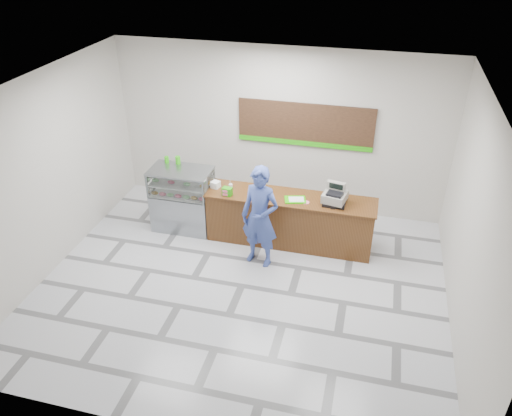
% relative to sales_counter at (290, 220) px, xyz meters
% --- Properties ---
extents(floor, '(7.00, 7.00, 0.00)m').
position_rel_sales_counter_xyz_m(floor, '(-0.55, -1.55, -0.52)').
color(floor, '#BBBBC0').
rests_on(floor, ground).
extents(back_wall, '(7.00, 0.00, 7.00)m').
position_rel_sales_counter_xyz_m(back_wall, '(-0.55, 1.45, 1.23)').
color(back_wall, beige).
rests_on(back_wall, floor).
extents(ceiling, '(7.00, 7.00, 0.00)m').
position_rel_sales_counter_xyz_m(ceiling, '(-0.55, -1.55, 2.98)').
color(ceiling, silver).
rests_on(ceiling, back_wall).
extents(sales_counter, '(3.26, 0.76, 1.03)m').
position_rel_sales_counter_xyz_m(sales_counter, '(0.00, 0.00, 0.00)').
color(sales_counter, '#5E3316').
rests_on(sales_counter, floor).
extents(display_case, '(1.22, 0.72, 1.33)m').
position_rel_sales_counter_xyz_m(display_case, '(-2.22, -0.00, 0.16)').
color(display_case, gray).
rests_on(display_case, floor).
extents(menu_board, '(2.80, 0.06, 0.90)m').
position_rel_sales_counter_xyz_m(menu_board, '(-0.00, 1.41, 1.42)').
color(menu_board, black).
rests_on(menu_board, back_wall).
extents(cash_register, '(0.48, 0.50, 0.38)m').
position_rel_sales_counter_xyz_m(cash_register, '(0.83, -0.02, 0.66)').
color(cash_register, black).
rests_on(cash_register, sales_counter).
extents(card_terminal, '(0.10, 0.17, 0.04)m').
position_rel_sales_counter_xyz_m(card_terminal, '(0.82, -0.18, 0.53)').
color(card_terminal, black).
rests_on(card_terminal, sales_counter).
extents(serving_tray, '(0.45, 0.37, 0.02)m').
position_rel_sales_counter_xyz_m(serving_tray, '(0.11, -0.10, 0.52)').
color(serving_tray, '#28C203').
rests_on(serving_tray, sales_counter).
extents(napkin_box, '(0.19, 0.19, 0.13)m').
position_rel_sales_counter_xyz_m(napkin_box, '(-1.50, 0.01, 0.58)').
color(napkin_box, white).
rests_on(napkin_box, sales_counter).
extents(straw_cup, '(0.07, 0.07, 0.11)m').
position_rel_sales_counter_xyz_m(straw_cup, '(-1.19, 0.02, 0.57)').
color(straw_cup, silver).
rests_on(straw_cup, sales_counter).
extents(promo_box, '(0.19, 0.14, 0.16)m').
position_rel_sales_counter_xyz_m(promo_box, '(-1.19, -0.23, 0.59)').
color(promo_box, '#27AA0E').
rests_on(promo_box, sales_counter).
extents(donut_decal, '(0.15, 0.15, 0.00)m').
position_rel_sales_counter_xyz_m(donut_decal, '(0.31, -0.13, 0.52)').
color(donut_decal, pink).
rests_on(donut_decal, sales_counter).
extents(green_cup_left, '(0.09, 0.09, 0.13)m').
position_rel_sales_counter_xyz_m(green_cup_left, '(-2.60, 0.24, 0.88)').
color(green_cup_left, '#27AA0E').
rests_on(green_cup_left, display_case).
extents(green_cup_right, '(0.10, 0.10, 0.15)m').
position_rel_sales_counter_xyz_m(green_cup_right, '(-2.36, 0.26, 0.89)').
color(green_cup_right, '#27AA0E').
rests_on(green_cup_right, display_case).
extents(customer, '(0.80, 0.62, 1.96)m').
position_rel_sales_counter_xyz_m(customer, '(-0.41, -0.76, 0.46)').
color(customer, '#394C98').
rests_on(customer, floor).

